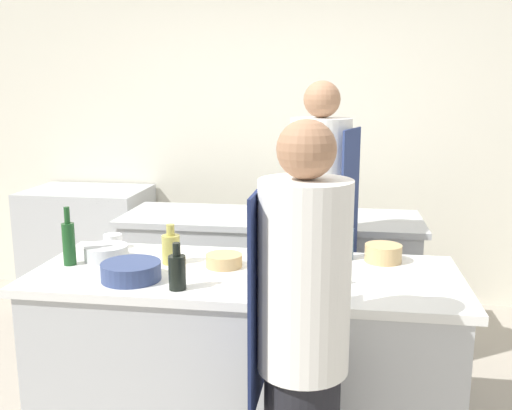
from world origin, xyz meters
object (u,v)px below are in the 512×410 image
Objects in this scene: oven_range at (89,246)px; bowl_prep_small at (106,253)px; chef_at_stove at (319,235)px; bowl_ceramic_blue at (224,260)px; bottle_olive_oil at (310,268)px; bottle_wine at (69,242)px; bottle_cooking_oil at (171,248)px; bowl_mixing_large at (383,253)px; chef_at_prep_near at (302,349)px; bowl_wooden_salad at (131,271)px; cup at (113,241)px; bottle_sauce at (177,271)px; bottle_vinegar at (346,242)px.

bowl_prep_small is at bearing -62.13° from oven_range.
chef_at_stove reaches higher than bowl_ceramic_blue.
bottle_wine is (-1.18, 0.18, 0.02)m from bottle_olive_oil.
bottle_cooking_oil is (1.22, -1.67, 0.50)m from oven_range.
bowl_mixing_large is 1.39m from bowl_prep_small.
bowl_mixing_large is (0.34, 0.90, 0.11)m from chef_at_prep_near.
bottle_wine is 0.42m from bowl_wooden_salad.
bowl_prep_small is 0.22m from cup.
bowl_wooden_salad is (-1.14, -0.45, -0.00)m from bowl_mixing_large.
bottle_olive_oil reaches higher than bottle_sauce.
bowl_ceramic_blue is at bearing 33.77° from bowl_wooden_salad.
bowl_prep_small is (0.14, 0.10, -0.08)m from bottle_wine.
cup is (-0.29, 0.48, -0.00)m from bowl_wooden_salad.
chef_at_prep_near reaches higher than bottle_vinegar.
chef_at_prep_near is at bearing -90.31° from bottle_olive_oil.
bowl_wooden_salad is (-0.11, -0.26, -0.04)m from bottle_cooking_oil.
bottle_sauce is at bearing -37.31° from bowl_prep_small.
chef_at_stove is (0.01, 1.35, 0.07)m from chef_at_prep_near.
chef_at_stove is 6.63× the size of bowl_wooden_salad.
bowl_ceramic_blue is at bearing -159.85° from bottle_vinegar.
bottle_vinegar is at bearing -0.83° from cup.
chef_at_stove is at bearing -28.21° from oven_range.
chef_at_stove is at bearing 20.95° from cup.
bottle_olive_oil is 0.57m from bowl_mixing_large.
bottle_cooking_oil is (-0.85, -0.20, -0.01)m from bottle_vinegar.
oven_range is 3.92× the size of bottle_olive_oil.
bottle_olive_oil reaches higher than oven_range.
chef_at_stove reaches higher than oven_range.
bowl_ceramic_blue is (0.61, -0.02, -0.01)m from bowl_prep_small.
bottle_vinegar is 1.08× the size of bottle_sauce.
bowl_mixing_large reaches higher than bowl_ceramic_blue.
oven_range is 3.27× the size of bottle_wine.
chef_at_stove is 10.07× the size of bowl_ceramic_blue.
oven_range is at bearing 112.57° from bottle_wine.
chef_at_stove is 7.39× the size of bottle_olive_oil.
bowl_mixing_large is at bearing 10.10° from bottle_cooking_oil.
bowl_ceramic_blue is 0.66× the size of bowl_wooden_salad.
bottle_olive_oil is at bearing -24.31° from cup.
bottle_cooking_oil is (-0.70, -0.64, 0.07)m from chef_at_stove.
bottle_wine is at bearing -167.53° from bottle_vinegar.
chef_at_stove is at bearing 31.08° from bowl_prep_small.
bowl_ceramic_blue is at bearing -17.43° from chef_at_stove.
chef_at_stove is 8.03× the size of bottle_vinegar.
oven_range is 2.13m from bottle_cooking_oil.
bottle_cooking_oil is (0.48, 0.10, -0.04)m from bottle_wine.
chef_at_prep_near is 0.94m from bottle_vinegar.
bottle_sauce is (-0.56, 0.36, 0.15)m from chef_at_prep_near.
bottle_wine reaches higher than bowl_prep_small.
bottle_wine is 0.34m from cup.
chef_at_prep_near is 9.28× the size of bowl_ceramic_blue.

